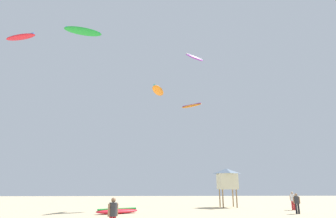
{
  "coord_description": "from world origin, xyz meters",
  "views": [
    {
      "loc": [
        -1.22,
        -10.51,
        2.22
      ],
      "look_at": [
        0.0,
        16.48,
        9.51
      ],
      "focal_mm": 30.71,
      "sensor_mm": 36.0,
      "label": 1
    }
  ],
  "objects_px": {
    "kite_aloft_3": "(191,106)",
    "kite_aloft_4": "(21,37)",
    "person_foreground": "(113,213)",
    "kite_aloft_2": "(195,58)",
    "kite_grounded_near": "(117,211)",
    "person_midground": "(297,202)",
    "kite_aloft_0": "(83,31)",
    "kite_aloft_1": "(158,91)",
    "person_left": "(293,199)",
    "lifeguard_tower": "(227,179)"
  },
  "relations": [
    {
      "from": "kite_aloft_3",
      "to": "kite_aloft_4",
      "type": "relative_size",
      "value": 0.73
    },
    {
      "from": "person_foreground",
      "to": "kite_aloft_2",
      "type": "distance_m",
      "value": 25.42
    },
    {
      "from": "kite_grounded_near",
      "to": "kite_aloft_4",
      "type": "bearing_deg",
      "value": 164.27
    },
    {
      "from": "person_midground",
      "to": "kite_aloft_0",
      "type": "distance_m",
      "value": 27.1
    },
    {
      "from": "kite_grounded_near",
      "to": "kite_aloft_2",
      "type": "bearing_deg",
      "value": 41.34
    },
    {
      "from": "kite_aloft_1",
      "to": "kite_aloft_4",
      "type": "bearing_deg",
      "value": -173.9
    },
    {
      "from": "kite_aloft_2",
      "to": "kite_aloft_4",
      "type": "distance_m",
      "value": 19.99
    },
    {
      "from": "kite_grounded_near",
      "to": "kite_aloft_0",
      "type": "bearing_deg",
      "value": 148.33
    },
    {
      "from": "kite_aloft_1",
      "to": "kite_aloft_2",
      "type": "relative_size",
      "value": 1.24
    },
    {
      "from": "person_left",
      "to": "kite_aloft_0",
      "type": "bearing_deg",
      "value": -33.7
    },
    {
      "from": "kite_aloft_3",
      "to": "person_foreground",
      "type": "bearing_deg",
      "value": -107.5
    },
    {
      "from": "person_foreground",
      "to": "kite_aloft_1",
      "type": "xyz_separation_m",
      "value": [
        2.25,
        15.89,
        11.62
      ]
    },
    {
      "from": "person_midground",
      "to": "lifeguard_tower",
      "type": "height_order",
      "value": "lifeguard_tower"
    },
    {
      "from": "kite_grounded_near",
      "to": "kite_aloft_1",
      "type": "height_order",
      "value": "kite_aloft_1"
    },
    {
      "from": "person_left",
      "to": "kite_grounded_near",
      "type": "relative_size",
      "value": 0.45
    },
    {
      "from": "person_midground",
      "to": "lifeguard_tower",
      "type": "distance_m",
      "value": 9.0
    },
    {
      "from": "person_foreground",
      "to": "person_left",
      "type": "distance_m",
      "value": 20.9
    },
    {
      "from": "person_left",
      "to": "kite_aloft_1",
      "type": "height_order",
      "value": "kite_aloft_1"
    },
    {
      "from": "kite_aloft_2",
      "to": "person_midground",
      "type": "bearing_deg",
      "value": -47.36
    },
    {
      "from": "kite_aloft_4",
      "to": "kite_aloft_3",
      "type": "bearing_deg",
      "value": 19.53
    },
    {
      "from": "kite_aloft_1",
      "to": "kite_aloft_2",
      "type": "bearing_deg",
      "value": 24.06
    },
    {
      "from": "kite_aloft_0",
      "to": "kite_aloft_1",
      "type": "distance_m",
      "value": 10.54
    },
    {
      "from": "kite_aloft_0",
      "to": "kite_aloft_4",
      "type": "bearing_deg",
      "value": 178.01
    },
    {
      "from": "person_left",
      "to": "kite_aloft_4",
      "type": "distance_m",
      "value": 33.06
    },
    {
      "from": "kite_aloft_1",
      "to": "person_left",
      "type": "bearing_deg",
      "value": -7.91
    },
    {
      "from": "person_foreground",
      "to": "kite_aloft_4",
      "type": "height_order",
      "value": "kite_aloft_4"
    },
    {
      "from": "person_left",
      "to": "lifeguard_tower",
      "type": "bearing_deg",
      "value": -69.75
    },
    {
      "from": "person_foreground",
      "to": "person_midground",
      "type": "height_order",
      "value": "person_foreground"
    },
    {
      "from": "kite_aloft_1",
      "to": "person_foreground",
      "type": "bearing_deg",
      "value": -98.06
    },
    {
      "from": "kite_aloft_2",
      "to": "lifeguard_tower",
      "type": "bearing_deg",
      "value": 1.08
    },
    {
      "from": "kite_grounded_near",
      "to": "kite_aloft_0",
      "type": "distance_m",
      "value": 19.44
    },
    {
      "from": "kite_aloft_0",
      "to": "person_foreground",
      "type": "bearing_deg",
      "value": -66.5
    },
    {
      "from": "person_midground",
      "to": "kite_aloft_2",
      "type": "distance_m",
      "value": 19.8
    },
    {
      "from": "person_foreground",
      "to": "lifeguard_tower",
      "type": "relative_size",
      "value": 0.41
    },
    {
      "from": "lifeguard_tower",
      "to": "person_left",
      "type": "bearing_deg",
      "value": -36.01
    },
    {
      "from": "person_left",
      "to": "kite_grounded_near",
      "type": "distance_m",
      "value": 16.89
    },
    {
      "from": "kite_grounded_near",
      "to": "kite_aloft_2",
      "type": "relative_size",
      "value": 1.32
    },
    {
      "from": "person_midground",
      "to": "kite_aloft_4",
      "type": "relative_size",
      "value": 0.42
    },
    {
      "from": "kite_grounded_near",
      "to": "kite_aloft_0",
      "type": "height_order",
      "value": "kite_aloft_0"
    },
    {
      "from": "person_foreground",
      "to": "lifeguard_tower",
      "type": "xyz_separation_m",
      "value": [
        10.08,
        17.97,
        2.07
      ]
    },
    {
      "from": "person_midground",
      "to": "kite_aloft_0",
      "type": "height_order",
      "value": "kite_aloft_0"
    },
    {
      "from": "kite_grounded_near",
      "to": "kite_aloft_1",
      "type": "xyz_separation_m",
      "value": [
        3.37,
        4.93,
        12.39
      ]
    },
    {
      "from": "kite_aloft_4",
      "to": "kite_grounded_near",
      "type": "bearing_deg",
      "value": -15.73
    },
    {
      "from": "person_midground",
      "to": "kite_aloft_2",
      "type": "height_order",
      "value": "kite_aloft_2"
    },
    {
      "from": "person_midground",
      "to": "person_left",
      "type": "relative_size",
      "value": 0.97
    },
    {
      "from": "person_foreground",
      "to": "kite_aloft_3",
      "type": "height_order",
      "value": "kite_aloft_3"
    },
    {
      "from": "kite_aloft_0",
      "to": "kite_aloft_3",
      "type": "bearing_deg",
      "value": 29.28
    },
    {
      "from": "person_left",
      "to": "kite_grounded_near",
      "type": "bearing_deg",
      "value": -23.18
    },
    {
      "from": "person_midground",
      "to": "kite_aloft_2",
      "type": "bearing_deg",
      "value": 58.33
    },
    {
      "from": "person_midground",
      "to": "kite_aloft_1",
      "type": "relative_size",
      "value": 0.47
    }
  ]
}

